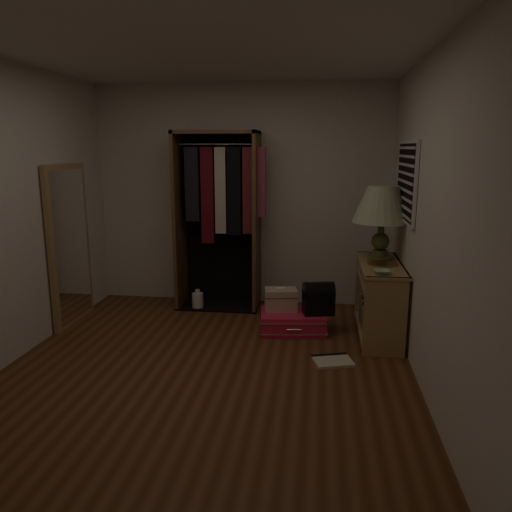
{
  "coord_description": "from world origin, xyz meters",
  "views": [
    {
      "loc": [
        0.92,
        -3.89,
        1.87
      ],
      "look_at": [
        0.3,
        0.95,
        0.8
      ],
      "focal_mm": 35.0,
      "sensor_mm": 36.0,
      "label": 1
    }
  ],
  "objects_px": {
    "open_wardrobe": "(221,205)",
    "table_lamp": "(382,206)",
    "console_bookshelf": "(379,297)",
    "white_jug": "(198,301)",
    "floor_mirror": "(69,245)",
    "black_bag": "(318,297)",
    "train_case": "(281,299)",
    "pink_suitcase": "(293,321)"
  },
  "relations": [
    {
      "from": "open_wardrobe",
      "to": "table_lamp",
      "type": "relative_size",
      "value": 2.76
    },
    {
      "from": "console_bookshelf",
      "to": "white_jug",
      "type": "height_order",
      "value": "console_bookshelf"
    },
    {
      "from": "floor_mirror",
      "to": "table_lamp",
      "type": "bearing_deg",
      "value": 3.38
    },
    {
      "from": "open_wardrobe",
      "to": "black_bag",
      "type": "bearing_deg",
      "value": -33.82
    },
    {
      "from": "train_case",
      "to": "black_bag",
      "type": "distance_m",
      "value": 0.4
    },
    {
      "from": "train_case",
      "to": "white_jug",
      "type": "bearing_deg",
      "value": 143.44
    },
    {
      "from": "train_case",
      "to": "white_jug",
      "type": "distance_m",
      "value": 1.17
    },
    {
      "from": "train_case",
      "to": "open_wardrobe",
      "type": "bearing_deg",
      "value": 128.28
    },
    {
      "from": "console_bookshelf",
      "to": "open_wardrobe",
      "type": "xyz_separation_m",
      "value": [
        -1.75,
        0.73,
        0.82
      ]
    },
    {
      "from": "console_bookshelf",
      "to": "black_bag",
      "type": "height_order",
      "value": "console_bookshelf"
    },
    {
      "from": "console_bookshelf",
      "to": "table_lamp",
      "type": "bearing_deg",
      "value": 88.79
    },
    {
      "from": "black_bag",
      "to": "open_wardrobe",
      "type": "bearing_deg",
      "value": 134.07
    },
    {
      "from": "train_case",
      "to": "white_jug",
      "type": "relative_size",
      "value": 1.56
    },
    {
      "from": "pink_suitcase",
      "to": "train_case",
      "type": "distance_m",
      "value": 0.26
    },
    {
      "from": "train_case",
      "to": "black_bag",
      "type": "height_order",
      "value": "black_bag"
    },
    {
      "from": "console_bookshelf",
      "to": "pink_suitcase",
      "type": "xyz_separation_m",
      "value": [
        -0.86,
        -0.03,
        -0.29
      ]
    },
    {
      "from": "black_bag",
      "to": "train_case",
      "type": "bearing_deg",
      "value": 158.37
    },
    {
      "from": "open_wardrobe",
      "to": "train_case",
      "type": "distance_m",
      "value": 1.37
    },
    {
      "from": "table_lamp",
      "to": "console_bookshelf",
      "type": "bearing_deg",
      "value": -91.21
    },
    {
      "from": "open_wardrobe",
      "to": "white_jug",
      "type": "relative_size",
      "value": 8.75
    },
    {
      "from": "pink_suitcase",
      "to": "white_jug",
      "type": "height_order",
      "value": "white_jug"
    },
    {
      "from": "train_case",
      "to": "console_bookshelf",
      "type": "bearing_deg",
      "value": -10.27
    },
    {
      "from": "pink_suitcase",
      "to": "train_case",
      "type": "relative_size",
      "value": 1.97
    },
    {
      "from": "pink_suitcase",
      "to": "console_bookshelf",
      "type": "bearing_deg",
      "value": -4.52
    },
    {
      "from": "open_wardrobe",
      "to": "pink_suitcase",
      "type": "relative_size",
      "value": 2.84
    },
    {
      "from": "console_bookshelf",
      "to": "open_wardrobe",
      "type": "height_order",
      "value": "open_wardrobe"
    },
    {
      "from": "floor_mirror",
      "to": "pink_suitcase",
      "type": "height_order",
      "value": "floor_mirror"
    },
    {
      "from": "train_case",
      "to": "floor_mirror",
      "type": "bearing_deg",
      "value": 172.73
    },
    {
      "from": "console_bookshelf",
      "to": "floor_mirror",
      "type": "height_order",
      "value": "floor_mirror"
    },
    {
      "from": "console_bookshelf",
      "to": "pink_suitcase",
      "type": "distance_m",
      "value": 0.91
    },
    {
      "from": "open_wardrobe",
      "to": "white_jug",
      "type": "xyz_separation_m",
      "value": [
        -0.26,
        -0.17,
        -1.11
      ]
    },
    {
      "from": "console_bookshelf",
      "to": "open_wardrobe",
      "type": "distance_m",
      "value": 2.07
    },
    {
      "from": "floor_mirror",
      "to": "table_lamp",
      "type": "distance_m",
      "value": 3.28
    },
    {
      "from": "white_jug",
      "to": "black_bag",
      "type": "bearing_deg",
      "value": -23.06
    },
    {
      "from": "pink_suitcase",
      "to": "floor_mirror",
      "type": "bearing_deg",
      "value": 173.95
    },
    {
      "from": "black_bag",
      "to": "table_lamp",
      "type": "height_order",
      "value": "table_lamp"
    },
    {
      "from": "black_bag",
      "to": "floor_mirror",
      "type": "bearing_deg",
      "value": 167.9
    },
    {
      "from": "table_lamp",
      "to": "black_bag",
      "type": "bearing_deg",
      "value": -162.52
    },
    {
      "from": "floor_mirror",
      "to": "white_jug",
      "type": "relative_size",
      "value": 7.26
    },
    {
      "from": "console_bookshelf",
      "to": "white_jug",
      "type": "xyz_separation_m",
      "value": [
        -2.01,
        0.56,
        -0.29
      ]
    },
    {
      "from": "table_lamp",
      "to": "train_case",
      "type": "bearing_deg",
      "value": -172.76
    },
    {
      "from": "open_wardrobe",
      "to": "black_bag",
      "type": "height_order",
      "value": "open_wardrobe"
    }
  ]
}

